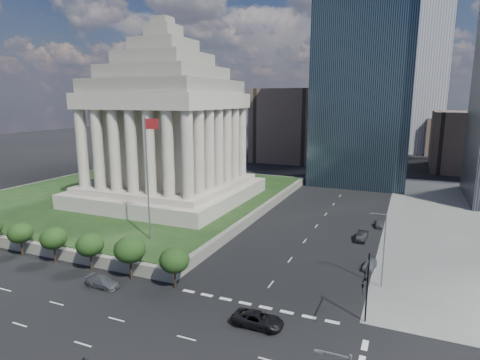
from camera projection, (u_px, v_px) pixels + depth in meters
The scene contains 16 objects.
ground at pixel (354, 178), 125.09m from camera, with size 500.00×500.00×0.00m, color black.
plaza_terrace at pixel (136, 196), 97.34m from camera, with size 66.00×70.00×1.80m, color slate.
plaza_lawn at pixel (136, 193), 97.15m from camera, with size 64.00×68.00×0.10m, color #183214.
war_memorial at pixel (166, 112), 87.22m from camera, with size 34.00×34.00×39.00m, color #A79D8C, non-canonical shape.
flagpole at pixel (148, 171), 62.53m from camera, with size 2.52×0.24×20.00m.
tree_row at pixel (37, 241), 60.83m from camera, with size 53.00×4.00×6.00m, color black, non-canonical shape.
midrise_glass at pixel (365, 78), 113.87m from camera, with size 26.00×26.00×60.00m, color black.
building_filler_ne at pixel (464, 141), 137.71m from camera, with size 20.00×30.00×20.00m, color #504137.
building_filler_nw at pixel (290, 125), 160.96m from camera, with size 24.00×30.00×28.00m, color #504137.
traffic_signal_ne at pixel (366, 284), 41.51m from camera, with size 0.30×5.74×8.00m.
street_lamp_north at pixel (383, 246), 51.28m from camera, with size 2.13×0.22×10.00m.
pickup_truck at pixel (258, 320), 43.15m from camera, with size 5.61×2.59×1.56m, color black.
suv_grey at pixel (103, 282), 52.18m from camera, with size 4.72×1.92×1.37m, color #575A5F.
parked_sedan_near at pixel (370, 264), 57.85m from camera, with size 1.56×3.88×1.32m, color gray.
parked_sedan_mid at pixel (362, 236), 69.57m from camera, with size 1.63×4.66×1.54m, color black.
parked_sedan_far at pixel (379, 224), 76.74m from camera, with size 3.59×1.45×1.22m, color #4D5054.
Camera 1 is at (15.73, -26.88, 24.08)m, focal length 30.00 mm.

